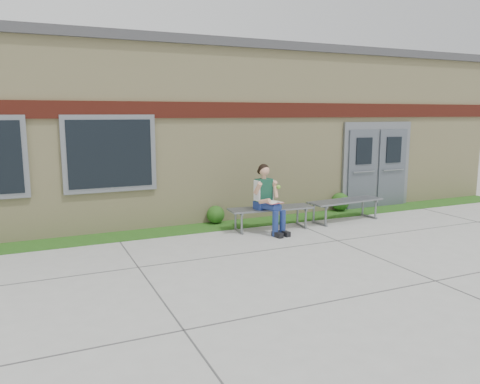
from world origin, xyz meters
name	(u,v)px	position (x,y,z in m)	size (l,w,h in m)	color
ground	(309,254)	(0.00, 0.00, 0.00)	(80.00, 80.00, 0.00)	#9E9E99
grass_strip	(248,223)	(0.00, 2.60, 0.01)	(16.00, 0.80, 0.02)	#1D4C14
school_building	(198,128)	(0.00, 5.99, 2.10)	(16.20, 6.22, 4.20)	beige
bench_left	(271,212)	(0.23, 1.91, 0.38)	(1.92, 0.69, 0.49)	slate
bench_right	(345,205)	(2.23, 1.91, 0.39)	(1.97, 0.71, 0.50)	slate
girl	(268,197)	(0.04, 1.69, 0.76)	(0.57, 0.91, 1.47)	navy
shrub_mid	(216,215)	(-0.70, 2.85, 0.23)	(0.41, 0.41, 0.41)	#1D4C14
shrub_east	(340,202)	(2.77, 2.85, 0.25)	(0.47, 0.47, 0.47)	#1D4C14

